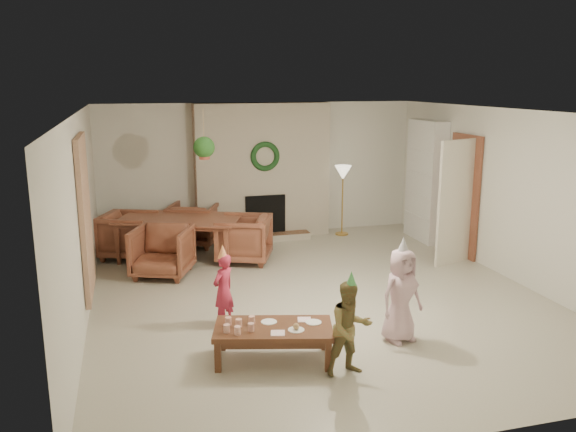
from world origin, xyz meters
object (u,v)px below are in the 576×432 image
object	(u,v)px
dining_table	(179,239)
child_plaid	(350,329)
coffee_table_top	(273,329)
dining_chair_near	(162,252)
dining_chair_left	(129,235)
child_pink	(401,295)
child_red	(223,290)
dining_chair_far	(194,224)
dining_chair_right	(244,239)

from	to	relation	value
dining_table	child_plaid	size ratio (longest dim) A/B	2.03
dining_table	coffee_table_top	world-z (taller)	dining_table
dining_chair_near	child_plaid	bearing A→B (deg)	-43.82
dining_chair_left	coffee_table_top	distance (m)	4.48
dining_chair_near	dining_chair_left	xyz separation A→B (m)	(-0.48, 1.13, 0.00)
dining_chair_near	child_plaid	xyz separation A→B (m)	(1.62, -3.61, 0.10)
dining_table	child_pink	distance (m)	4.38
dining_table	child_red	size ratio (longest dim) A/B	2.20
dining_chair_near	coffee_table_top	bearing A→B (deg)	-51.00
dining_table	child_red	xyz separation A→B (m)	(0.27, -2.89, 0.10)
dining_chair_left	child_pink	distance (m)	5.09
dining_table	coffee_table_top	xyz separation A→B (m)	(0.63, -3.92, 0.00)
dining_chair_far	child_plaid	distance (m)	5.31
dining_table	child_pink	world-z (taller)	child_pink
coffee_table_top	child_plaid	size ratio (longest dim) A/B	1.27
dining_chair_left	child_plaid	size ratio (longest dim) A/B	0.86
dining_table	dining_chair_near	world-z (taller)	dining_chair_near
dining_chair_near	dining_chair_right	xyz separation A→B (m)	(1.33, 0.40, 0.00)
dining_table	dining_chair_near	size ratio (longest dim) A/B	2.34
dining_chair_far	dining_chair_left	bearing A→B (deg)	45.00
coffee_table_top	child_plaid	xyz separation A→B (m)	(0.67, -0.49, 0.13)
dining_chair_right	child_plaid	size ratio (longest dim) A/B	0.86
dining_table	coffee_table_top	bearing A→B (deg)	-58.87
coffee_table_top	dining_chair_near	bearing A→B (deg)	121.41
dining_chair_right	child_pink	distance (m)	3.61
dining_chair_right	child_pink	xyz separation A→B (m)	(1.13, -3.42, 0.16)
dining_table	child_plaid	xyz separation A→B (m)	(1.29, -4.42, 0.14)
dining_table	dining_chair_right	size ratio (longest dim) A/B	2.34
dining_chair_left	child_red	distance (m)	3.39
dining_chair_right	coffee_table_top	size ratio (longest dim) A/B	0.68
child_pink	coffee_table_top	bearing A→B (deg)	169.12
dining_table	dining_chair_near	distance (m)	0.87
dining_chair_near	child_plaid	world-z (taller)	child_plaid
child_red	dining_chair_right	bearing A→B (deg)	-146.89
coffee_table_top	child_pink	distance (m)	1.52
child_red	child_pink	xyz separation A→B (m)	(1.86, -0.94, 0.09)
dining_chair_right	coffee_table_top	distance (m)	3.54
dining_chair_right	child_pink	world-z (taller)	child_pink
dining_chair_right	child_pink	bearing A→B (deg)	40.31
dining_chair_right	child_plaid	xyz separation A→B (m)	(0.29, -4.01, 0.10)
dining_table	child_red	world-z (taller)	child_red
dining_chair_near	coffee_table_top	world-z (taller)	dining_chair_near
dining_chair_far	dining_chair_right	xyz separation A→B (m)	(0.68, -1.21, 0.00)
dining_chair_far	dining_chair_left	distance (m)	1.22
coffee_table_top	child_pink	bearing A→B (deg)	18.19
coffee_table_top	dining_chair_right	bearing A→B (deg)	98.37
dining_chair_right	child_red	size ratio (longest dim) A/B	0.94
child_red	child_pink	bearing A→B (deg)	112.76
child_red	child_plaid	world-z (taller)	child_plaid
coffee_table_top	child_plaid	world-z (taller)	child_plaid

